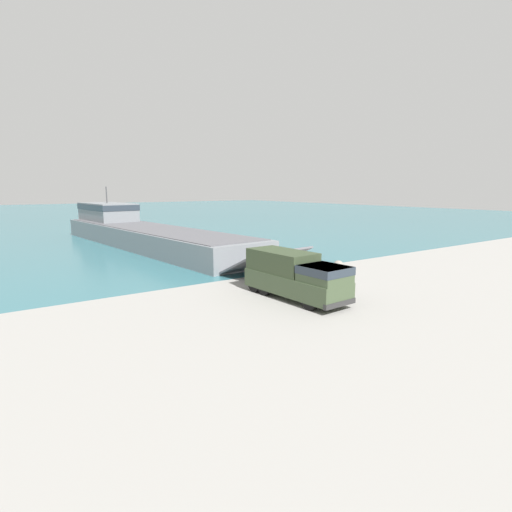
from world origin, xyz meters
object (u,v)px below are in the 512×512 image
(mooring_bollard, at_px, (290,266))
(landing_craft, at_px, (139,230))
(military_truck, at_px, (295,275))
(soldier_on_ramp, at_px, (340,280))

(mooring_bollard, bearing_deg, landing_craft, 101.38)
(landing_craft, relative_size, mooring_bollard, 52.15)
(military_truck, relative_size, mooring_bollard, 9.26)
(military_truck, bearing_deg, landing_craft, 176.43)
(landing_craft, height_order, soldier_on_ramp, landing_craft)
(military_truck, xyz_separation_m, soldier_on_ramp, (2.93, -1.19, -0.53))
(landing_craft, xyz_separation_m, mooring_bollard, (4.92, -24.45, -1.32))
(landing_craft, height_order, military_truck, landing_craft)
(soldier_on_ramp, relative_size, mooring_bollard, 2.13)
(landing_craft, xyz_separation_m, military_truck, (-0.24, -31.25, -0.21))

